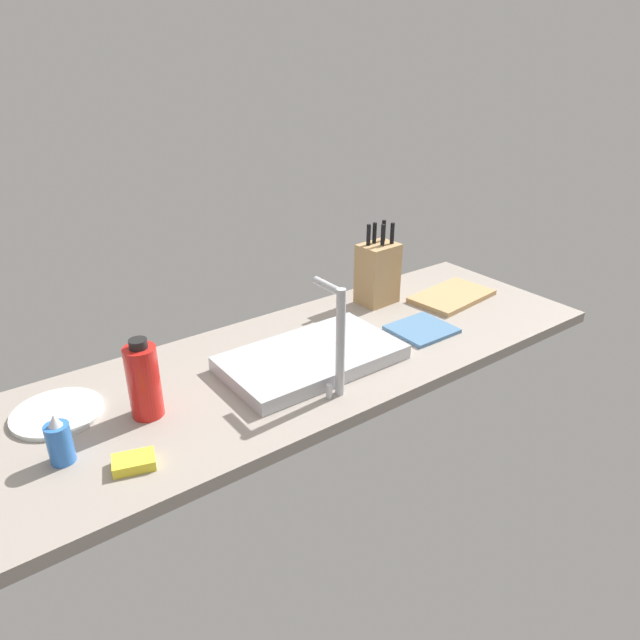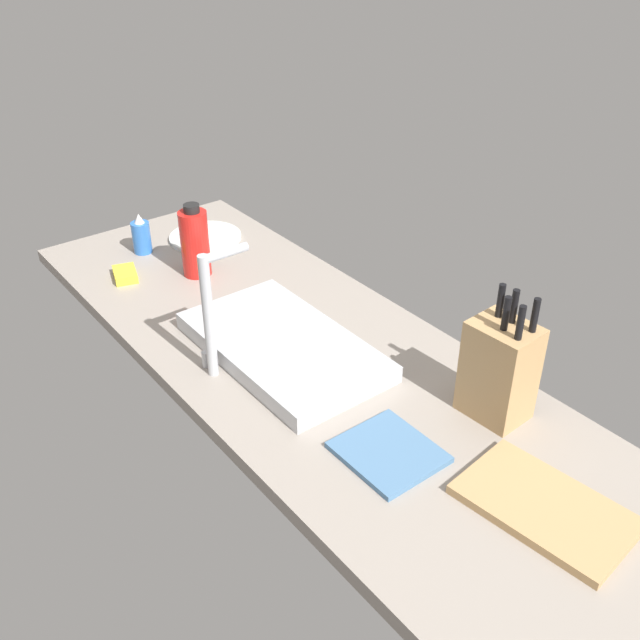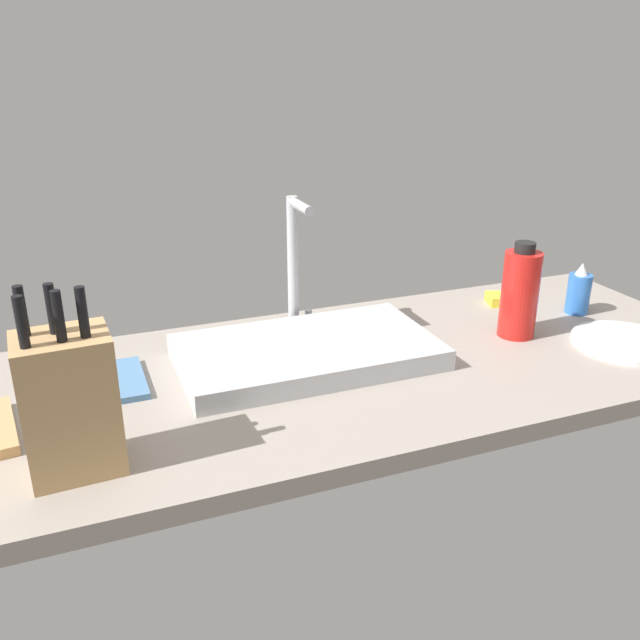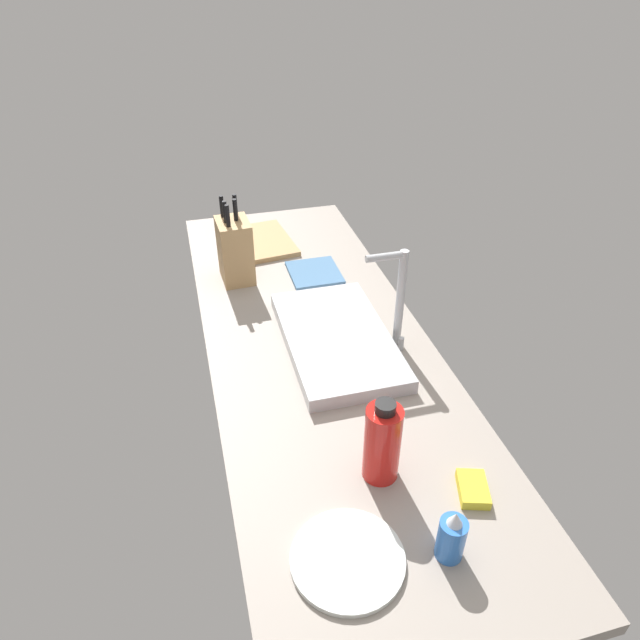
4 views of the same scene
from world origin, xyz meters
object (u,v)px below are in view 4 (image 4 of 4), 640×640
soap_bottle (451,537)px  knife_block (235,250)px  dish_towel (314,273)px  water_bottle (382,442)px  dish_sponge (473,489)px  cutting_board (265,241)px  faucet (398,293)px  dinner_plate (348,559)px  sink_basin (337,339)px

soap_bottle → knife_block: bearing=-167.7°
knife_block → dish_towel: bearing=78.8°
soap_bottle → water_bottle: (-21.85, -6.10, 4.48)cm
water_bottle → dish_sponge: 21.72cm
dish_towel → dish_sponge: size_ratio=2.08×
cutting_board → dish_towel: cutting_board is taller
faucet → dinner_plate: 72.28cm
dish_towel → dish_sponge: (98.01, 9.74, 0.60)cm
dinner_plate → dish_towel: (-106.38, 20.60, 0.00)cm
dish_towel → soap_bottle: bearing=-0.8°
sink_basin → dish_towel: 41.02cm
dinner_plate → cutting_board: bearing=176.4°
sink_basin → soap_bottle: (69.03, 2.28, 3.15)cm
soap_bottle → dish_towel: size_ratio=0.65×
soap_bottle → dish_sponge: bearing=136.6°
knife_block → dish_sponge: bearing=16.3°
dish_sponge → faucet: bearing=177.3°
dinner_plate → dish_sponge: (-8.38, 30.34, 0.60)cm
sink_basin → water_bottle: bearing=-4.6°
knife_block → dish_sponge: knife_block is taller
sink_basin → water_bottle: size_ratio=2.43×
soap_bottle → dish_towel: 109.97cm
sink_basin → cutting_board: sink_basin is taller
knife_block → water_bottle: size_ratio=1.37×
sink_basin → faucet: faucet is taller
sink_basin → dinner_plate: (65.56, -16.85, -1.48)cm
knife_block → soap_bottle: bearing=9.1°
water_bottle → dish_towel: (-88.01, 7.56, -9.10)cm
cutting_board → dinner_plate: (134.09, -8.41, -0.30)cm
dinner_plate → dish_towel: size_ratio=1.18×
cutting_board → dinner_plate: bearing=-3.6°
cutting_board → soap_bottle: (137.56, 10.72, 4.33)cm
dish_sponge → sink_basin: bearing=-166.7°
cutting_board → soap_bottle: soap_bottle is taller
faucet → dinner_plate: bearing=-27.8°
cutting_board → dish_towel: 30.27cm
soap_bottle → water_bottle: water_bottle is taller
sink_basin → dish_sponge: 58.76cm
soap_bottle → cutting_board: bearing=-175.5°
faucet → cutting_board: size_ratio=1.00×
soap_bottle → dish_towel: (-109.86, 1.47, -4.63)cm
faucet → cutting_board: 77.56cm
faucet → dish_towel: (-44.13, -12.29, -16.34)cm
dish_towel → dish_sponge: bearing=5.7°
sink_basin → dish_sponge: (57.18, 13.49, -0.88)cm
cutting_board → knife_block: bearing=-30.2°
sink_basin → cutting_board: 69.06cm
cutting_board → soap_bottle: bearing=4.5°
faucet → cutting_board: (-71.83, -24.48, -16.04)cm
water_bottle → sink_basin: bearing=175.4°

